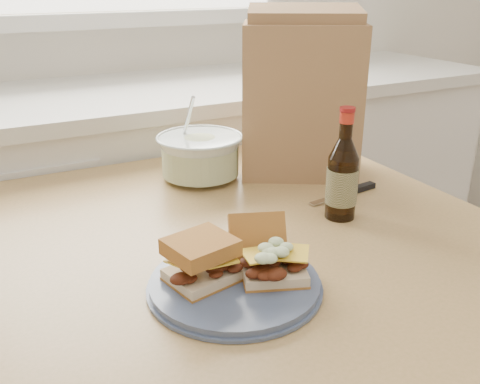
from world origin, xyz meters
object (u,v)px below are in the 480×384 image
paper_bag (301,101)px  beer_bottle (342,178)px  dining_table (242,287)px  plate (235,284)px  coleslaw_bowl (200,158)px

paper_bag → beer_bottle: bearing=-75.4°
dining_table → beer_bottle: beer_bottle is taller
plate → beer_bottle: (0.30, 0.14, 0.07)m
coleslaw_bowl → paper_bag: 0.27m
beer_bottle → paper_bag: paper_bag is taller
dining_table → plate: size_ratio=3.84×
dining_table → plate: 0.23m
dining_table → coleslaw_bowl: (0.05, 0.29, 0.17)m
dining_table → coleslaw_bowl: 0.34m
beer_bottle → paper_bag: size_ratio=0.63×
coleslaw_bowl → beer_bottle: size_ratio=0.91×
dining_table → beer_bottle: bearing=-7.5°
plate → paper_bag: size_ratio=0.74×
dining_table → coleslaw_bowl: size_ratio=4.97×
coleslaw_bowl → plate: bearing=-107.9°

